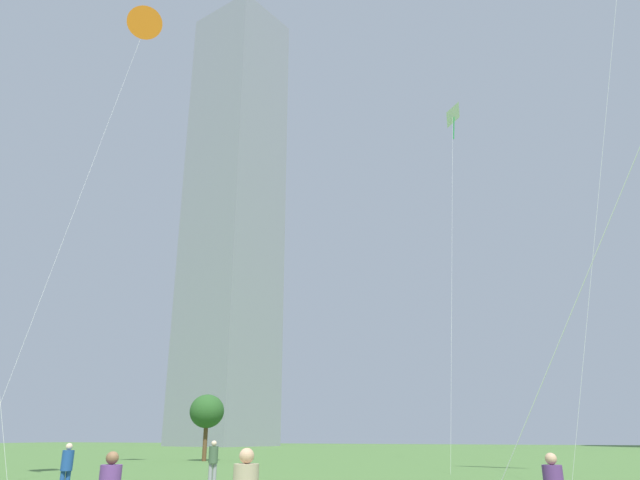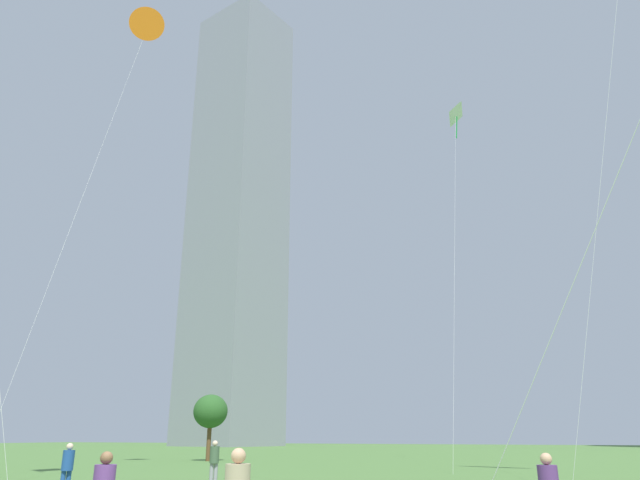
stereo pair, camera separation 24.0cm
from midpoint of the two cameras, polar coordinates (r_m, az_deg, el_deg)
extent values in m
cylinder|color=gray|center=(27.58, -10.00, -21.77)|extent=(0.17, 0.17, 0.89)
cylinder|color=gray|center=(27.56, -10.40, -21.76)|extent=(0.17, 0.17, 0.89)
cylinder|color=#3F593F|center=(27.53, -10.10, -20.12)|extent=(0.41, 0.41, 0.70)
sphere|color=beige|center=(27.52, -10.04, -19.14)|extent=(0.24, 0.24, 0.24)
sphere|color=brown|center=(12.12, -19.74, -19.56)|extent=(0.23, 0.23, 0.23)
sphere|color=tan|center=(12.98, 21.91, -19.38)|extent=(0.23, 0.23, 0.23)
sphere|color=tan|center=(10.13, -7.32, -20.35)|extent=(0.24, 0.24, 0.24)
cylinder|color=#1E478C|center=(23.52, -23.30, -19.33)|extent=(0.40, 0.40, 0.69)
sphere|color=beige|center=(23.51, -23.15, -18.22)|extent=(0.23, 0.23, 0.23)
cylinder|color=silver|center=(28.32, 26.96, 14.56)|extent=(7.38, 0.72, 33.25)
cylinder|color=silver|center=(42.61, 13.29, -1.25)|extent=(0.39, 11.40, 28.93)
pyramid|color=white|center=(53.64, 13.33, 11.96)|extent=(1.65, 1.63, 1.33)
cylinder|color=green|center=(52.98, 13.46, 10.75)|extent=(0.33, 0.41, 1.97)
cylinder|color=silver|center=(35.86, -22.01, 4.50)|extent=(2.52, 9.87, 30.68)
cone|color=orange|center=(47.37, -16.52, 19.39)|extent=(3.45, 3.43, 2.90)
cylinder|color=brown|center=(52.34, -10.78, -19.00)|extent=(0.36, 0.36, 2.99)
ellipsoid|color=#285623|center=(52.37, -10.61, -16.26)|extent=(2.90, 2.90, 2.77)
cube|color=gray|center=(132.95, -8.02, 2.95)|extent=(20.86, 19.84, 101.35)
camera|label=1|loc=(0.12, -89.72, -0.10)|focal=32.46mm
camera|label=2|loc=(0.12, 90.28, 0.10)|focal=32.46mm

